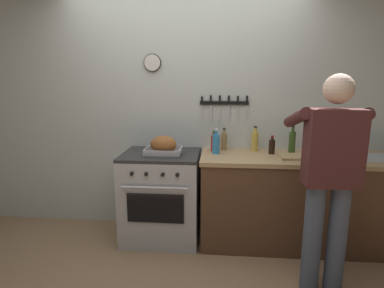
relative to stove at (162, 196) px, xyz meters
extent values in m
cube|color=silver|center=(0.22, 0.36, 0.85)|extent=(6.00, 0.10, 2.60)
cube|color=black|center=(0.62, 0.30, 0.93)|extent=(0.50, 0.02, 0.04)
cube|color=silver|center=(0.39, 0.29, 0.83)|extent=(0.02, 0.00, 0.16)
cube|color=black|center=(0.39, 0.29, 0.95)|extent=(0.02, 0.02, 0.09)
cube|color=silver|center=(0.48, 0.29, 0.83)|extent=(0.02, 0.00, 0.17)
cube|color=black|center=(0.48, 0.29, 0.96)|extent=(0.02, 0.02, 0.10)
cube|color=silver|center=(0.58, 0.29, 0.82)|extent=(0.02, 0.00, 0.18)
cube|color=black|center=(0.58, 0.29, 0.96)|extent=(0.02, 0.02, 0.10)
cube|color=silver|center=(0.67, 0.29, 0.83)|extent=(0.02, 0.00, 0.15)
cube|color=black|center=(0.67, 0.29, 0.96)|extent=(0.02, 0.02, 0.10)
cube|color=silver|center=(0.76, 0.29, 0.82)|extent=(0.01, 0.00, 0.17)
cube|color=black|center=(0.76, 0.29, 0.96)|extent=(0.02, 0.02, 0.09)
cube|color=silver|center=(0.85, 0.29, 0.85)|extent=(0.02, 0.00, 0.12)
cube|color=black|center=(0.85, 0.29, 0.96)|extent=(0.02, 0.02, 0.10)
cylinder|color=white|center=(-0.12, 0.29, 1.34)|extent=(0.17, 0.02, 0.17)
torus|color=black|center=(-0.12, 0.29, 1.34)|extent=(0.18, 0.02, 0.18)
cube|color=brown|center=(1.42, 0.00, -0.02)|extent=(2.00, 0.62, 0.86)
cube|color=tan|center=(1.42, 0.00, 0.43)|extent=(2.03, 0.65, 0.04)
cube|color=#B2B5B7|center=(2.10, 0.02, 0.39)|extent=(0.44, 0.36, 0.11)
cube|color=#BCBCC1|center=(0.00, 0.00, -0.02)|extent=(0.76, 0.62, 0.87)
cube|color=black|center=(0.00, -0.31, 0.00)|extent=(0.53, 0.01, 0.28)
cube|color=#2D2D2D|center=(0.00, 0.00, 0.43)|extent=(0.76, 0.62, 0.03)
cylinder|color=black|center=(-0.21, -0.32, 0.33)|extent=(0.04, 0.02, 0.04)
cylinder|color=black|center=(-0.08, -0.32, 0.33)|extent=(0.04, 0.02, 0.04)
cylinder|color=black|center=(0.08, -0.32, 0.33)|extent=(0.04, 0.02, 0.04)
cylinder|color=black|center=(0.21, -0.32, 0.33)|extent=(0.04, 0.02, 0.04)
cylinder|color=silver|center=(0.00, -0.34, 0.21)|extent=(0.61, 0.02, 0.02)
cylinder|color=#4C566B|center=(1.30, -0.71, -0.02)|extent=(0.14, 0.14, 0.86)
cylinder|color=#4C566B|center=(1.48, -0.71, -0.02)|extent=(0.14, 0.14, 0.86)
cube|color=#4C2323|center=(1.39, -0.71, 0.69)|extent=(0.38, 0.22, 0.56)
sphere|color=beige|center=(1.39, -0.71, 1.10)|extent=(0.21, 0.21, 0.21)
cylinder|color=#4C2323|center=(1.18, -0.46, 0.87)|extent=(0.09, 0.55, 0.22)
cylinder|color=#4C2323|center=(1.60, -0.46, 0.87)|extent=(0.09, 0.55, 0.22)
cube|color=#B7B7BC|center=(0.04, -0.05, 0.46)|extent=(0.34, 0.25, 0.01)
cube|color=#B7B7BC|center=(0.04, -0.18, 0.49)|extent=(0.34, 0.01, 0.05)
cube|color=#B7B7BC|center=(0.04, 0.07, 0.49)|extent=(0.34, 0.01, 0.05)
cube|color=#B7B7BC|center=(-0.13, -0.05, 0.49)|extent=(0.01, 0.25, 0.05)
cube|color=#B7B7BC|center=(0.21, -0.05, 0.49)|extent=(0.01, 0.25, 0.05)
ellipsoid|color=#935628|center=(0.04, -0.05, 0.55)|extent=(0.26, 0.19, 0.18)
cube|color=tan|center=(1.32, -0.07, 0.46)|extent=(0.36, 0.24, 0.02)
cylinder|color=black|center=(1.09, 0.08, 0.52)|extent=(0.06, 0.06, 0.14)
cylinder|color=black|center=(1.09, 0.08, 0.60)|extent=(0.03, 0.03, 0.03)
cylinder|color=#B21919|center=(1.09, 0.08, 0.62)|extent=(0.03, 0.03, 0.01)
cylinder|color=#997F4C|center=(0.63, 0.21, 0.54)|extent=(0.06, 0.06, 0.18)
cylinder|color=#997F4C|center=(0.63, 0.21, 0.65)|extent=(0.03, 0.03, 0.04)
cylinder|color=black|center=(0.63, 0.21, 0.67)|extent=(0.03, 0.03, 0.01)
cylinder|color=#338CCC|center=(0.55, 0.04, 0.54)|extent=(0.07, 0.07, 0.19)
cylinder|color=#338CCC|center=(0.55, 0.04, 0.66)|extent=(0.03, 0.03, 0.04)
cylinder|color=white|center=(0.55, 0.04, 0.69)|extent=(0.04, 0.04, 0.01)
cylinder|color=#385623|center=(1.29, 0.10, 0.56)|extent=(0.06, 0.06, 0.22)
cylinder|color=#385623|center=(1.29, 0.10, 0.69)|extent=(0.03, 0.03, 0.05)
cylinder|color=black|center=(1.29, 0.10, 0.73)|extent=(0.03, 0.03, 0.01)
cylinder|color=red|center=(0.52, 0.14, 0.53)|extent=(0.05, 0.05, 0.16)
cylinder|color=red|center=(0.52, 0.14, 0.63)|extent=(0.02, 0.02, 0.04)
cylinder|color=#197219|center=(0.52, 0.14, 0.65)|extent=(0.03, 0.03, 0.01)
cylinder|color=gold|center=(0.94, 0.18, 0.55)|extent=(0.07, 0.07, 0.20)
cylinder|color=gold|center=(0.94, 0.18, 0.67)|extent=(0.03, 0.03, 0.04)
cylinder|color=black|center=(0.94, 0.18, 0.70)|extent=(0.03, 0.03, 0.01)
camera|label=1|loc=(0.57, -2.95, 1.17)|focal=28.94mm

